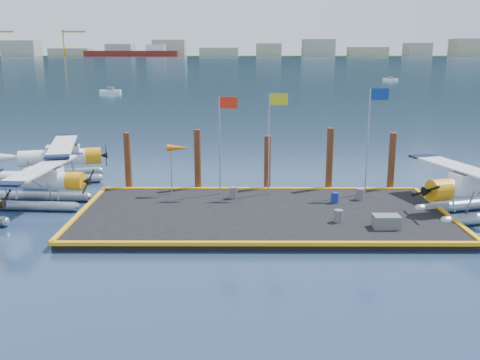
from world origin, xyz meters
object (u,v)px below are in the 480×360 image
object	(u,v)px
seaplane_b	(39,183)
piling_4	(392,164)
seaplane_d	(478,190)
piling_0	(128,163)
flagpole_yellow	(273,128)
seaplane_c	(58,160)
drum_4	(360,194)
drum_5	(233,193)
flagpole_blue	(372,125)
piling_2	(267,165)
drum_1	(338,216)
piling_1	(198,162)
piling_3	(330,161)
flagpole_red	(223,130)
crate	(386,222)
drum_2	(335,198)
windsock	(178,149)

from	to	relation	value
seaplane_b	piling_4	world-z (taller)	piling_4
seaplane_d	piling_0	world-z (taller)	piling_0
seaplane_d	flagpole_yellow	distance (m)	12.11
seaplane_c	drum_4	distance (m)	21.15
drum_4	drum_5	bearing A→B (deg)	178.03
flagpole_blue	piling_2	world-z (taller)	flagpole_blue
seaplane_c	drum_4	bearing A→B (deg)	58.66
flagpole_yellow	seaplane_d	bearing A→B (deg)	-16.87
seaplane_c	drum_5	distance (m)	14.03
seaplane_d	drum_1	size ratio (longest dim) A/B	15.36
drum_5	piling_1	world-z (taller)	piling_1
piling_3	piling_4	bearing A→B (deg)	0.00
piling_0	flagpole_blue	bearing A→B (deg)	-6.01
seaplane_d	drum_5	bearing A→B (deg)	63.51
drum_4	piling_1	bearing A→B (deg)	163.76
piling_4	flagpole_red	bearing A→B (deg)	-171.57
drum_5	flagpole_yellow	world-z (taller)	flagpole_yellow
drum_4	flagpole_yellow	bearing A→B (deg)	166.12
drum_5	flagpole_yellow	size ratio (longest dim) A/B	0.11
flagpole_red	flagpole_blue	distance (m)	8.99
drum_1	piling_3	distance (m)	7.35
crate	piling_2	world-z (taller)	piling_2
crate	flagpole_yellow	distance (m)	9.27
seaplane_d	drum_4	world-z (taller)	seaplane_d
seaplane_d	drum_2	size ratio (longest dim) A/B	15.91
seaplane_c	piling_0	world-z (taller)	piling_0
drum_5	crate	world-z (taller)	drum_5
drum_2	piling_4	distance (m)	5.67
crate	piling_0	size ratio (longest dim) A/B	0.33
flagpole_red	piling_4	distance (m)	11.17
piling_4	drum_5	bearing A→B (deg)	-165.51
piling_0	piling_3	distance (m)	13.00
drum_2	seaplane_c	bearing A→B (deg)	159.12
drum_2	piling_0	size ratio (longest dim) A/B	0.16
drum_2	piling_4	xyz separation A→B (m)	(4.21, 3.57, 1.29)
drum_1	seaplane_c	bearing A→B (deg)	149.49
drum_5	flagpole_blue	bearing A→B (deg)	7.00
piling_3	windsock	bearing A→B (deg)	-170.47
flagpole_yellow	piling_0	size ratio (longest dim) A/B	1.55
flagpole_yellow	piling_4	world-z (taller)	flagpole_yellow
flagpole_yellow	windsock	distance (m)	5.87
drum_4	flagpole_red	bearing A→B (deg)	171.09
drum_1	piling_2	xyz separation A→B (m)	(-3.37, 7.18, 1.17)
seaplane_c	seaplane_d	distance (m)	27.54
drum_2	flagpole_blue	size ratio (longest dim) A/B	0.10
flagpole_red	piling_0	world-z (taller)	flagpole_red
seaplane_b	seaplane_c	size ratio (longest dim) A/B	0.92
seaplane_d	drum_5	xyz separation A→B (m)	(-13.60, 2.38, -0.81)
seaplane_d	piling_1	world-z (taller)	piling_1
drum_1	piling_3	bearing A→B (deg)	84.96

